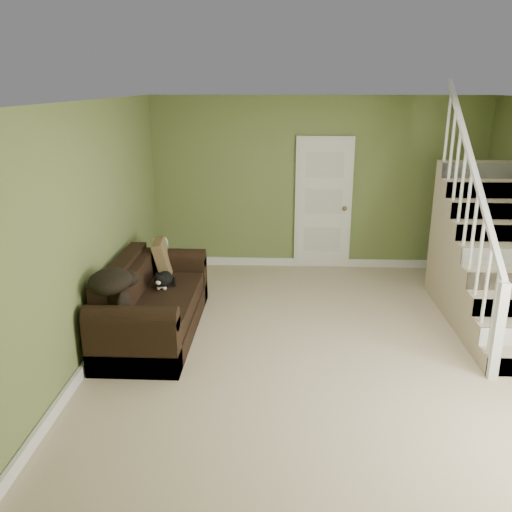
# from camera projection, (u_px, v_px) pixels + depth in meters

# --- Properties ---
(floor) EXTENTS (5.00, 5.50, 0.01)m
(floor) POSITION_uv_depth(u_px,v_px,m) (328.00, 345.00, 5.98)
(floor) COLOR tan
(floor) RESTS_ON ground
(ceiling) EXTENTS (5.00, 5.50, 0.01)m
(ceiling) POSITION_uv_depth(u_px,v_px,m) (339.00, 101.00, 5.19)
(ceiling) COLOR white
(ceiling) RESTS_ON wall_back
(wall_back) EXTENTS (5.00, 0.04, 2.60)m
(wall_back) POSITION_uv_depth(u_px,v_px,m) (317.00, 184.00, 8.20)
(wall_back) COLOR olive
(wall_back) RESTS_ON floor
(wall_front) EXTENTS (5.00, 0.04, 2.60)m
(wall_front) POSITION_uv_depth(u_px,v_px,m) (377.00, 362.00, 2.97)
(wall_front) COLOR olive
(wall_front) RESTS_ON floor
(wall_left) EXTENTS (0.04, 5.50, 2.60)m
(wall_left) POSITION_uv_depth(u_px,v_px,m) (95.00, 228.00, 5.70)
(wall_left) COLOR olive
(wall_left) RESTS_ON floor
(baseboard_back) EXTENTS (5.00, 0.04, 0.12)m
(baseboard_back) POSITION_uv_depth(u_px,v_px,m) (315.00, 262.00, 8.55)
(baseboard_back) COLOR white
(baseboard_back) RESTS_ON floor
(baseboard_left) EXTENTS (0.04, 5.50, 0.12)m
(baseboard_left) POSITION_uv_depth(u_px,v_px,m) (107.00, 335.00, 6.08)
(baseboard_left) COLOR white
(baseboard_left) RESTS_ON floor
(door) EXTENTS (0.86, 0.12, 2.02)m
(door) POSITION_uv_depth(u_px,v_px,m) (323.00, 204.00, 8.24)
(door) COLOR white
(door) RESTS_ON floor
(staircase) EXTENTS (1.00, 2.51, 2.82)m
(staircase) POSITION_uv_depth(u_px,v_px,m) (488.00, 265.00, 6.61)
(staircase) COLOR tan
(staircase) RESTS_ON floor
(sofa) EXTENTS (0.92, 2.13, 0.84)m
(sofa) POSITION_uv_depth(u_px,v_px,m) (151.00, 306.00, 6.20)
(sofa) COLOR black
(sofa) RESTS_ON floor
(side_table) EXTENTS (0.54, 0.54, 0.81)m
(side_table) POSITION_uv_depth(u_px,v_px,m) (163.00, 274.00, 7.33)
(side_table) COLOR black
(side_table) RESTS_ON floor
(cat) EXTENTS (0.24, 0.51, 0.24)m
(cat) POSITION_uv_depth(u_px,v_px,m) (163.00, 280.00, 6.37)
(cat) COLOR black
(cat) RESTS_ON sofa
(banana) EXTENTS (0.13, 0.18, 0.05)m
(banana) POSITION_uv_depth(u_px,v_px,m) (160.00, 315.00, 5.57)
(banana) COLOR yellow
(banana) RESTS_ON sofa
(throw_pillow) EXTENTS (0.29, 0.51, 0.50)m
(throw_pillow) POSITION_uv_depth(u_px,v_px,m) (163.00, 259.00, 6.84)
(throw_pillow) COLOR #4B341E
(throw_pillow) RESTS_ON sofa
(throw_blanket) EXTENTS (0.50, 0.61, 0.23)m
(throw_blanket) POSITION_uv_depth(u_px,v_px,m) (110.00, 281.00, 5.41)
(throw_blanket) COLOR black
(throw_blanket) RESTS_ON sofa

